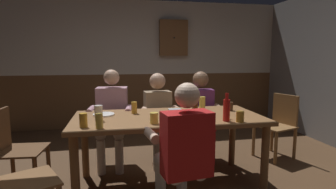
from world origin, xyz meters
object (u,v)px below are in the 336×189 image
at_px(chair_empty_near_left, 279,124).
at_px(pint_glass_2, 240,117).
at_px(pint_glass_5, 230,106).
at_px(chair_empty_far_end, 13,148).
at_px(plate_0, 104,114).
at_px(wall_dart_cabinet, 173,38).
at_px(table_candle, 228,115).
at_px(pint_glass_3, 202,103).
at_px(person_2, 201,111).
at_px(chair_empty_near_right, 13,182).
at_px(person_1, 159,114).
at_px(condiment_caddy, 175,111).
at_px(pint_glass_1, 99,113).
at_px(pint_glass_4, 83,120).
at_px(person_3, 183,148).
at_px(dining_table, 168,125).
at_px(pint_glass_6, 154,118).
at_px(bottle_1, 227,109).
at_px(bottle_0, 195,108).
at_px(person_0, 112,113).
at_px(pint_glass_7, 134,108).
at_px(pint_glass_0, 99,121).

xyz_separation_m(chair_empty_near_left, pint_glass_2, (-1.04, -0.93, 0.35)).
bearing_deg(pint_glass_5, chair_empty_far_end, -179.16).
distance_m(plate_0, wall_dart_cabinet, 2.88).
distance_m(table_candle, pint_glass_3, 0.53).
distance_m(person_2, chair_empty_near_right, 2.36).
bearing_deg(person_2, chair_empty_near_left, 178.88).
distance_m(person_1, condiment_caddy, 0.59).
bearing_deg(table_candle, pint_glass_1, 171.94).
relative_size(plate_0, pint_glass_4, 1.81).
bearing_deg(person_3, person_1, 80.92).
xyz_separation_m(person_3, table_candle, (0.58, 0.44, 0.15)).
xyz_separation_m(chair_empty_near_left, condiment_caddy, (-1.58, -0.42, 0.33)).
bearing_deg(dining_table, chair_empty_near_left, 18.15).
xyz_separation_m(plate_0, pint_glass_6, (0.49, -0.47, 0.05)).
bearing_deg(bottle_1, pint_glass_1, 168.56).
distance_m(chair_empty_far_end, bottle_0, 1.92).
distance_m(chair_empty_far_end, pint_glass_6, 1.50).
relative_size(plate_0, wall_dart_cabinet, 0.33).
height_order(condiment_caddy, pint_glass_2, pint_glass_2).
relative_size(condiment_caddy, bottle_1, 0.50).
bearing_deg(bottle_1, chair_empty_far_end, 167.77).
xyz_separation_m(person_0, bottle_0, (0.87, -0.79, 0.19)).
distance_m(person_3, pint_glass_7, 0.98).
height_order(person_1, chair_empty_far_end, person_1).
bearing_deg(plate_0, table_candle, -19.16).
xyz_separation_m(table_candle, pint_glass_0, (-1.26, -0.12, 0.03)).
height_order(person_0, pint_glass_7, person_0).
relative_size(chair_empty_near_left, pint_glass_5, 8.78).
xyz_separation_m(condiment_caddy, wall_dart_cabinet, (0.50, 2.44, 0.97)).
bearing_deg(person_3, pint_glass_7, 102.24).
bearing_deg(person_2, bottle_1, 92.81).
bearing_deg(table_candle, pint_glass_4, -178.06).
bearing_deg(chair_empty_near_left, bottle_1, 108.85).
distance_m(pint_glass_1, pint_glass_5, 1.51).
relative_size(chair_empty_far_end, pint_glass_6, 8.36).
bearing_deg(dining_table, condiment_caddy, 52.82).
bearing_deg(pint_glass_4, pint_glass_1, 62.65).
height_order(pint_glass_0, pint_glass_4, pint_glass_0).
distance_m(bottle_0, pint_glass_7, 0.69).
xyz_separation_m(bottle_0, pint_glass_7, (-0.62, 0.30, -0.03)).
relative_size(table_candle, plate_0, 0.35).
relative_size(chair_empty_far_end, pint_glass_3, 5.57).
bearing_deg(person_2, pint_glass_2, 99.17).
distance_m(chair_empty_near_left, wall_dart_cabinet, 2.63).
height_order(person_0, bottle_0, person_0).
bearing_deg(person_1, pint_glass_1, 41.38).
bearing_deg(pint_glass_6, pint_glass_2, -6.51).
bearing_deg(chair_empty_near_right, pint_glass_6, 81.85).
relative_size(person_2, pint_glass_7, 9.24).
height_order(plate_0, wall_dart_cabinet, wall_dart_cabinet).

